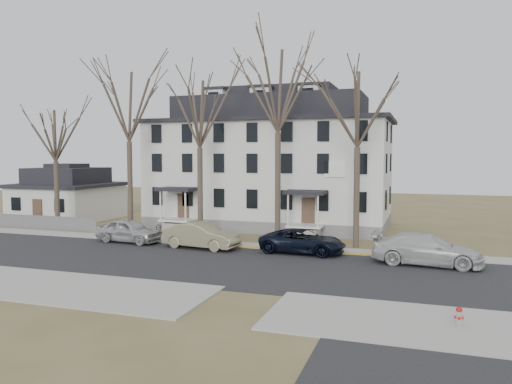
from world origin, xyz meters
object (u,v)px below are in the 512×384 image
(tree_far_left, at_px, (129,102))
(tree_center, at_px, (278,85))
(boarding_house, at_px, (271,165))
(tree_bungalow, at_px, (55,132))
(car_tan, at_px, (201,236))
(small_house, at_px, (68,196))
(bicycle_left, at_px, (163,227))
(car_silver, at_px, (129,231))
(fire_hydrant, at_px, (459,317))
(car_navy, at_px, (303,242))
(car_white, at_px, (427,250))
(tree_mid_left, at_px, (199,109))
(tree_mid_right, at_px, (358,104))

(tree_far_left, bearing_deg, tree_center, 0.00)
(boarding_house, xyz_separation_m, tree_bungalow, (-16.00, -8.15, 2.74))
(car_tan, bearing_deg, small_house, 68.89)
(boarding_house, relative_size, bicycle_left, 13.11)
(car_silver, bearing_deg, small_house, 59.51)
(small_house, height_order, car_tan, small_house)
(small_house, bearing_deg, fire_hydrant, -31.46)
(small_house, relative_size, car_navy, 1.61)
(small_house, relative_size, tree_bungalow, 0.81)
(car_navy, height_order, car_white, car_white)
(tree_mid_left, xyz_separation_m, car_tan, (1.77, -3.71, -8.74))
(tree_center, relative_size, fire_hydrant, 19.02)
(car_tan, height_order, car_white, car_white)
(tree_far_left, distance_m, tree_bungalow, 7.34)
(tree_mid_left, height_order, car_navy, tree_mid_left)
(small_house, xyz_separation_m, tree_bungalow, (4.00, -6.20, 5.87))
(boarding_house, height_order, tree_mid_right, tree_mid_right)
(car_navy, distance_m, bicycle_left, 13.69)
(small_house, relative_size, car_silver, 1.78)
(car_navy, relative_size, bicycle_left, 3.41)
(tree_far_left, bearing_deg, bicycle_left, 45.82)
(tree_bungalow, bearing_deg, car_silver, -20.15)
(car_white, xyz_separation_m, fire_hydrant, (1.05, -10.42, -0.49))
(tree_mid_left, height_order, fire_hydrant, tree_mid_left)
(tree_mid_left, height_order, car_silver, tree_mid_left)
(tree_bungalow, height_order, fire_hydrant, tree_bungalow)
(tree_center, relative_size, bicycle_left, 9.26)
(boarding_house, xyz_separation_m, car_tan, (-1.23, -11.86, -4.52))
(tree_center, bearing_deg, bicycle_left, 169.48)
(tree_far_left, relative_size, tree_mid_left, 1.08)
(boarding_house, height_order, car_white, boarding_house)
(car_silver, relative_size, bicycle_left, 3.08)
(boarding_house, xyz_separation_m, car_silver, (-7.03, -11.45, -4.55))
(car_silver, bearing_deg, car_tan, -88.43)
(small_house, distance_m, car_tan, 21.27)
(tree_mid_right, height_order, bicycle_left, tree_mid_right)
(boarding_house, distance_m, tree_mid_left, 9.66)
(car_tan, height_order, bicycle_left, car_tan)
(tree_mid_right, bearing_deg, tree_center, 180.00)
(car_tan, distance_m, car_white, 14.23)
(boarding_house, height_order, tree_mid_left, tree_mid_left)
(car_silver, bearing_deg, car_white, -86.96)
(car_tan, distance_m, fire_hydrant, 18.78)
(tree_far_left, relative_size, tree_mid_right, 1.08)
(small_house, bearing_deg, car_white, -17.52)
(boarding_house, relative_size, tree_center, 1.41)
(boarding_house, distance_m, bicycle_left, 10.74)
(tree_mid_right, height_order, car_silver, tree_mid_right)
(tree_mid_left, xyz_separation_m, car_white, (15.99, -4.22, -8.72))
(tree_mid_right, bearing_deg, tree_far_left, 180.00)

